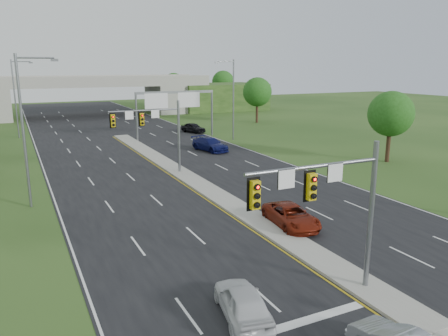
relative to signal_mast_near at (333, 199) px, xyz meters
name	(u,v)px	position (x,y,z in m)	size (l,w,h in m)	color
ground	(365,288)	(2.26, 0.07, -4.73)	(240.00, 240.00, 0.00)	#254117
road	(150,154)	(2.26, 35.07, -4.72)	(24.00, 160.00, 0.02)	black
median	(187,177)	(2.26, 23.07, -4.63)	(2.00, 54.00, 0.16)	gray
median_nose	(439,332)	(2.26, -3.93, -4.63)	(2.00, 2.00, 0.16)	gray
lane_markings	(161,165)	(1.66, 28.99, -4.70)	(23.72, 160.00, 0.01)	gold
signal_mast_near	(333,199)	(0.00, 0.00, 0.00)	(6.62, 0.60, 7.00)	slate
signal_mast_far	(156,126)	(0.00, 25.00, 0.00)	(6.62, 0.60, 7.00)	slate
sign_gantry	(174,101)	(8.95, 44.99, 0.51)	(11.58, 0.44, 6.67)	slate
overpass	(86,98)	(2.26, 80.07, -1.17)	(80.00, 14.00, 8.10)	gray
lightpole_l_mid	(26,124)	(-11.03, 20.07, 1.38)	(2.85, 0.25, 11.00)	slate
lightpole_l_far	(16,95)	(-11.03, 55.07, 1.38)	(2.85, 0.25, 11.00)	slate
lightpole_r_far	(232,96)	(15.56, 40.07, 1.38)	(2.85, 0.25, 11.00)	slate
tree_r_near	(391,114)	(24.26, 20.07, 0.45)	(4.80, 4.80, 7.60)	#382316
tree_r_mid	(257,92)	(28.26, 55.07, 0.78)	(5.20, 5.20, 8.12)	#382316
tree_back_c	(174,84)	(26.26, 94.07, 0.78)	(5.60, 5.60, 8.32)	#382316
tree_back_d	(223,82)	(40.26, 94.07, 1.11)	(6.00, 6.00, 8.85)	#382316
car_white	(243,302)	(-4.07, 0.43, -3.99)	(1.69, 4.21, 1.43)	silver
car_far_a	(291,216)	(3.76, 8.37, -4.02)	(2.28, 4.94, 1.37)	maroon
car_far_b	(210,144)	(9.53, 34.06, -3.90)	(2.25, 5.53, 1.61)	#0C1048
car_far_c	(193,128)	(13.25, 48.82, -3.96)	(1.76, 4.38, 1.49)	black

